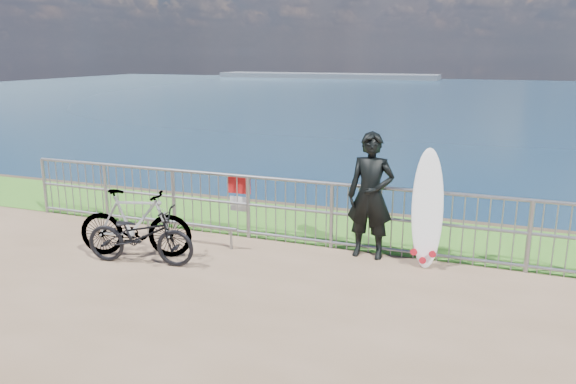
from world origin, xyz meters
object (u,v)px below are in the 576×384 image
at_px(surfer, 371,196).
at_px(bicycle_far, 135,223).
at_px(bicycle_near, 140,236).
at_px(surfboard, 427,213).

relative_size(surfer, bicycle_far, 1.10).
height_order(surfer, bicycle_near, surfer).
bearing_deg(surfer, bicycle_far, -158.39).
relative_size(surfboard, bicycle_far, 0.99).
bearing_deg(bicycle_far, bicycle_near, -149.14).
relative_size(bicycle_near, bicycle_far, 0.94).
bearing_deg(bicycle_near, surfer, -73.83).
relative_size(surfer, surfboard, 1.11).
xyz_separation_m(bicycle_near, bicycle_far, (-0.26, 0.25, 0.09)).
distance_m(surfer, surfboard, 0.90).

